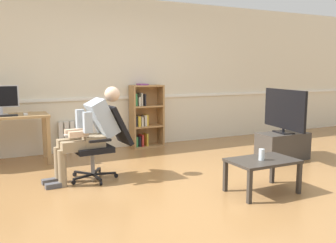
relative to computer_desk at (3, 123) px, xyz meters
The scene contains 14 objects.
ground_plane 2.97m from the computer_desk, 47.82° to the right, with size 18.00×18.00×0.00m, color olive.
back_wall 2.13m from the computer_desk, 14.39° to the left, with size 12.00×0.13×2.70m.
computer_desk is the anchor object (origin of this frame).
imac_monitor 0.38m from the computer_desk, 95.83° to the left, with size 0.51×0.14×0.44m.
keyboard 0.19m from the computer_desk, 92.62° to the right, with size 0.42×0.12×0.02m, color black.
computer_mouse 0.36m from the computer_desk, 21.17° to the right, with size 0.06×0.10×0.03m, color white.
bookshelf 2.41m from the computer_desk, ahead, with size 0.60×0.29×1.17m.
radiator 1.34m from the computer_desk, 17.66° to the left, with size 0.75×0.08×0.55m.
office_chair 1.73m from the computer_desk, 47.26° to the right, with size 0.83×0.62×0.96m.
person_seated 1.62m from the computer_desk, 52.30° to the right, with size 1.03×0.41×1.21m.
tv_stand 4.32m from the computer_desk, 21.39° to the right, with size 0.81×0.41×0.43m.
tv_screen 4.31m from the computer_desk, 21.38° to the right, with size 0.25×1.02×0.69m.
coffee_table 3.77m from the computer_desk, 44.89° to the right, with size 0.78×0.50×0.40m.
drinking_glass 3.75m from the computer_desk, 45.51° to the right, with size 0.07×0.07×0.13m, color silver.
Camera 1 is at (-2.04, -3.64, 1.42)m, focal length 38.18 mm.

